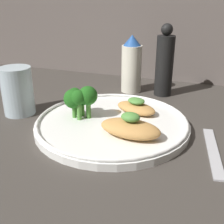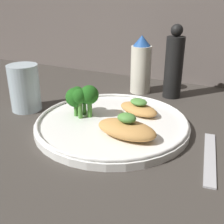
# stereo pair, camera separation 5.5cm
# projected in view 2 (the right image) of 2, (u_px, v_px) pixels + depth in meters

# --- Properties ---
(ground_plane) EXTENTS (1.80, 1.80, 0.01)m
(ground_plane) POSITION_uv_depth(u_px,v_px,m) (112.00, 130.00, 0.57)
(ground_plane) COLOR #3D3833
(plate) EXTENTS (0.30, 0.30, 0.02)m
(plate) POSITION_uv_depth(u_px,v_px,m) (112.00, 123.00, 0.56)
(plate) COLOR white
(plate) RESTS_ON ground_plane
(grilled_meat_front) EXTENTS (0.12, 0.07, 0.04)m
(grilled_meat_front) POSITION_uv_depth(u_px,v_px,m) (127.00, 128.00, 0.49)
(grilled_meat_front) COLOR tan
(grilled_meat_front) RESTS_ON plate
(grilled_meat_middle) EXTENTS (0.10, 0.08, 0.03)m
(grilled_meat_middle) POSITION_uv_depth(u_px,v_px,m) (138.00, 108.00, 0.59)
(grilled_meat_middle) COLOR tan
(grilled_meat_middle) RESTS_ON plate
(broccoli_bunch) EXTENTS (0.07, 0.05, 0.07)m
(broccoli_bunch) POSITION_uv_depth(u_px,v_px,m) (81.00, 97.00, 0.57)
(broccoli_bunch) COLOR #4C8E38
(broccoli_bunch) RESTS_ON plate
(sauce_bottle) EXTENTS (0.05, 0.05, 0.15)m
(sauce_bottle) POSITION_uv_depth(u_px,v_px,m) (141.00, 66.00, 0.74)
(sauce_bottle) COLOR silver
(sauce_bottle) RESTS_ON ground_plane
(pepper_grinder) EXTENTS (0.05, 0.05, 0.18)m
(pepper_grinder) POSITION_uv_depth(u_px,v_px,m) (174.00, 65.00, 0.70)
(pepper_grinder) COLOR black
(pepper_grinder) RESTS_ON ground_plane
(drinking_glass) EXTENTS (0.07, 0.07, 0.10)m
(drinking_glass) POSITION_uv_depth(u_px,v_px,m) (23.00, 88.00, 0.63)
(drinking_glass) COLOR silver
(drinking_glass) RESTS_ON ground_plane
(fork) EXTENTS (0.04, 0.17, 0.01)m
(fork) POSITION_uv_depth(u_px,v_px,m) (210.00, 156.00, 0.46)
(fork) COLOR #B2B2B7
(fork) RESTS_ON ground_plane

